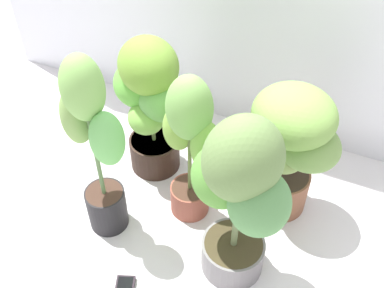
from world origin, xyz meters
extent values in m
plane|color=silver|center=(0.00, 0.00, 0.00)|extent=(8.00, 8.00, 0.00)
cylinder|color=#312018|center=(-0.32, 0.33, 0.09)|extent=(0.26, 0.26, 0.18)
cylinder|color=#3D3223|center=(-0.32, 0.33, 0.17)|extent=(0.24, 0.24, 0.02)
cylinder|color=olive|center=(-0.32, 0.33, 0.44)|extent=(0.02, 0.02, 0.51)
ellipsoid|color=olive|center=(-0.32, 0.33, 0.63)|extent=(0.35, 0.33, 0.28)
ellipsoid|color=#62B041|center=(-0.39, 0.36, 0.50)|extent=(0.33, 0.33, 0.23)
ellipsoid|color=#65A84E|center=(-0.24, 0.31, 0.48)|extent=(0.31, 0.31, 0.21)
ellipsoid|color=#76B049|center=(-0.31, 0.26, 0.39)|extent=(0.23, 0.23, 0.16)
cylinder|color=black|center=(-0.34, -0.10, 0.11)|extent=(0.18, 0.18, 0.22)
cylinder|color=#442E24|center=(-0.34, -0.10, 0.21)|extent=(0.17, 0.17, 0.02)
cylinder|color=#5B7B4A|center=(-0.34, -0.10, 0.55)|extent=(0.02, 0.02, 0.66)
ellipsoid|color=#7EB457|center=(-0.34, -0.10, 0.80)|extent=(0.20, 0.20, 0.28)
ellipsoid|color=#7EA654|center=(-0.41, -0.08, 0.63)|extent=(0.13, 0.14, 0.28)
ellipsoid|color=#6BBB5D|center=(-0.25, -0.13, 0.60)|extent=(0.18, 0.17, 0.26)
cylinder|color=brown|center=(0.36, 0.35, 0.11)|extent=(0.27, 0.27, 0.21)
cylinder|color=#3C2D25|center=(0.36, 0.35, 0.20)|extent=(0.25, 0.25, 0.02)
cylinder|color=#5F7541|center=(0.36, 0.35, 0.41)|extent=(0.02, 0.02, 0.40)
ellipsoid|color=#7EAC4E|center=(0.36, 0.35, 0.57)|extent=(0.39, 0.37, 0.25)
ellipsoid|color=#6EAF62|center=(0.29, 0.37, 0.46)|extent=(0.34, 0.35, 0.19)
ellipsoid|color=#769E50|center=(0.45, 0.33, 0.44)|extent=(0.37, 0.37, 0.19)
ellipsoid|color=#839E54|center=(0.36, 0.30, 0.37)|extent=(0.24, 0.25, 0.13)
cylinder|color=slate|center=(0.27, -0.08, 0.08)|extent=(0.27, 0.27, 0.16)
cylinder|color=#413722|center=(0.27, -0.08, 0.15)|extent=(0.25, 0.25, 0.02)
cylinder|color=#67774A|center=(0.27, -0.08, 0.45)|extent=(0.03, 0.03, 0.58)
ellipsoid|color=#668649|center=(0.27, -0.08, 0.67)|extent=(0.39, 0.39, 0.36)
ellipsoid|color=#5A9B3B|center=(0.19, -0.05, 0.52)|extent=(0.24, 0.22, 0.29)
ellipsoid|color=#5A9352|center=(0.36, -0.10, 0.50)|extent=(0.32, 0.32, 0.28)
cylinder|color=#974C3B|center=(-0.03, 0.13, 0.08)|extent=(0.19, 0.19, 0.15)
cylinder|color=#492F23|center=(-0.03, 0.13, 0.15)|extent=(0.17, 0.17, 0.02)
cylinder|color=#5E7338|center=(-0.03, 0.13, 0.43)|extent=(0.02, 0.02, 0.55)
ellipsoid|color=#7BAE57|center=(-0.03, 0.13, 0.64)|extent=(0.21, 0.19, 0.31)
ellipsoid|color=#82AE46|center=(-0.09, 0.16, 0.49)|extent=(0.20, 0.20, 0.24)
ellipsoid|color=#76AB44|center=(0.06, 0.12, 0.47)|extent=(0.17, 0.16, 0.26)
cube|color=black|center=(-0.10, -0.37, 0.01)|extent=(0.10, 0.10, 0.02)
cube|color=black|center=(-0.10, -0.37, 0.02)|extent=(0.08, 0.08, 0.00)
camera|label=1|loc=(0.56, -1.15, 1.81)|focal=42.96mm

